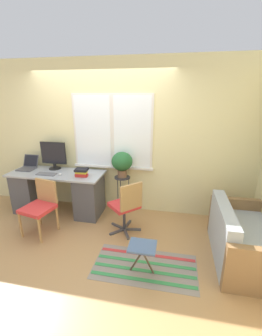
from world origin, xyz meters
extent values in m
plane|color=tan|center=(0.00, 0.00, 0.00)|extent=(14.00, 14.00, 0.00)
cube|color=beige|center=(0.00, 0.73, 1.35)|extent=(9.00, 0.06, 2.70)
cube|color=silver|center=(-0.17, 0.69, 1.47)|extent=(0.72, 0.02, 1.31)
cube|color=white|center=(-0.17, 0.68, 1.47)|extent=(0.65, 0.01, 1.24)
cube|color=silver|center=(0.55, 0.69, 1.47)|extent=(0.72, 0.02, 1.31)
cube|color=white|center=(0.55, 0.68, 1.47)|extent=(0.65, 0.01, 1.24)
cube|color=silver|center=(0.19, 0.69, 0.83)|extent=(1.49, 0.11, 0.04)
cube|color=#9EA3A8|center=(-0.76, 0.32, 0.76)|extent=(1.68, 0.65, 0.03)
cube|color=#4C4C51|center=(-1.37, 0.32, 0.37)|extent=(0.40, 0.57, 0.74)
cube|color=#4C4C51|center=(-0.16, 0.32, 0.37)|extent=(0.40, 0.57, 0.74)
cube|color=#4C4C51|center=(-1.40, 0.37, 0.78)|extent=(0.30, 0.24, 0.02)
cube|color=#4C4C51|center=(-1.40, 0.53, 0.90)|extent=(0.30, 0.11, 0.22)
cube|color=black|center=(-1.40, 0.53, 0.90)|extent=(0.27, 0.09, 0.19)
cylinder|color=black|center=(-0.90, 0.52, 0.78)|extent=(0.22, 0.22, 0.02)
cylinder|color=black|center=(-0.90, 0.52, 0.84)|extent=(0.06, 0.06, 0.10)
cube|color=black|center=(-0.90, 0.52, 1.08)|extent=(0.49, 0.02, 0.41)
cube|color=black|center=(-0.90, 0.51, 1.08)|extent=(0.47, 0.01, 0.38)
cube|color=slate|center=(-0.88, 0.20, 0.78)|extent=(0.34, 0.14, 0.02)
ellipsoid|color=silver|center=(-0.63, 0.21, 0.79)|extent=(0.04, 0.07, 0.04)
cube|color=red|center=(-0.24, 0.23, 0.79)|extent=(0.21, 0.13, 0.04)
cube|color=red|center=(-0.25, 0.24, 0.82)|extent=(0.20, 0.16, 0.02)
cube|color=yellow|center=(-0.24, 0.22, 0.85)|extent=(0.19, 0.11, 0.04)
cube|color=black|center=(-0.24, 0.22, 0.89)|extent=(0.22, 0.19, 0.04)
cylinder|color=#B2844C|center=(-0.95, -0.53, 0.22)|extent=(0.04, 0.04, 0.43)
cylinder|color=#B2844C|center=(-0.58, -0.61, 0.22)|extent=(0.04, 0.04, 0.43)
cylinder|color=#B2844C|center=(-0.87, -0.16, 0.22)|extent=(0.04, 0.04, 0.43)
cylinder|color=#B2844C|center=(-0.50, -0.24, 0.22)|extent=(0.04, 0.04, 0.43)
cube|color=red|center=(-0.73, -0.39, 0.43)|extent=(0.51, 0.50, 0.06)
cube|color=#B2844C|center=(-0.68, -0.17, 0.65)|extent=(0.39, 0.11, 0.37)
cube|color=#47474C|center=(0.47, -0.14, 0.01)|extent=(0.22, 0.22, 0.03)
cube|color=#47474C|center=(0.62, -0.17, 0.01)|extent=(0.15, 0.26, 0.03)
cube|color=#47474C|center=(0.70, -0.03, 0.01)|extent=(0.27, 0.08, 0.03)
cube|color=#47474C|center=(0.58, 0.09, 0.01)|extent=(0.08, 0.27, 0.03)
cube|color=#47474C|center=(0.44, 0.02, 0.01)|extent=(0.26, 0.16, 0.03)
cylinder|color=#333338|center=(0.56, -0.05, 0.23)|extent=(0.04, 0.04, 0.39)
cube|color=red|center=(0.56, -0.05, 0.45)|extent=(0.55, 0.55, 0.06)
cube|color=#B2844C|center=(0.71, -0.19, 0.68)|extent=(0.29, 0.29, 0.39)
cube|color=#9EA8B2|center=(2.25, -0.38, 0.22)|extent=(0.72, 1.11, 0.44)
cube|color=#9EA8B2|center=(1.97, -0.38, 0.59)|extent=(0.16, 1.11, 0.30)
cube|color=olive|center=(2.25, -0.98, 0.30)|extent=(0.72, 0.09, 0.60)
cube|color=olive|center=(2.25, 0.22, 0.30)|extent=(0.72, 0.09, 0.60)
cylinder|color=#333338|center=(0.40, 0.51, 0.70)|extent=(0.28, 0.28, 0.02)
cylinder|color=#333338|center=(0.52, 0.51, 0.34)|extent=(0.01, 0.01, 0.69)
cylinder|color=#333338|center=(0.34, 0.61, 0.34)|extent=(0.01, 0.01, 0.69)
cylinder|color=#333338|center=(0.34, 0.41, 0.34)|extent=(0.01, 0.01, 0.69)
cylinder|color=brown|center=(0.40, 0.51, 0.78)|extent=(0.16, 0.16, 0.13)
ellipsoid|color=#235B2D|center=(0.40, 0.51, 1.00)|extent=(0.37, 0.37, 0.33)
cube|color=gray|center=(1.00, -0.80, 0.00)|extent=(1.31, 0.67, 0.01)
cube|color=#388E4C|center=(1.00, -1.02, 0.01)|extent=(1.29, 0.05, 0.00)
cube|color=#388E4C|center=(1.00, -0.87, 0.01)|extent=(1.29, 0.05, 0.00)
cube|color=#388E4C|center=(1.00, -0.72, 0.01)|extent=(1.29, 0.05, 0.00)
cube|color=#C63838|center=(1.00, -0.57, 0.01)|extent=(1.29, 0.05, 0.00)
cube|color=slate|center=(0.98, -0.89, 0.38)|extent=(0.33, 0.28, 0.02)
cylinder|color=#4C3D2D|center=(0.92, -0.89, 0.18)|extent=(0.20, 0.02, 0.38)
cylinder|color=#4C3D2D|center=(1.04, -0.89, 0.18)|extent=(0.20, 0.02, 0.38)
camera|label=1|loc=(1.29, -3.12, 2.11)|focal=24.00mm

